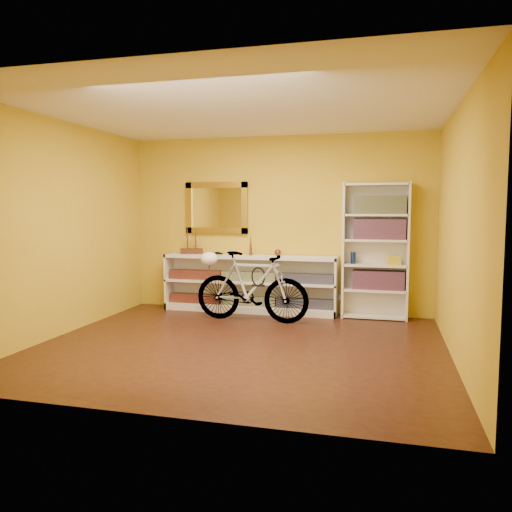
% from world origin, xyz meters
% --- Properties ---
extents(floor, '(4.50, 4.00, 0.01)m').
position_xyz_m(floor, '(0.00, 0.00, -0.01)').
color(floor, black).
rests_on(floor, ground).
extents(ceiling, '(4.50, 4.00, 0.01)m').
position_xyz_m(ceiling, '(0.00, 0.00, 2.60)').
color(ceiling, silver).
rests_on(ceiling, ground).
extents(back_wall, '(4.50, 0.01, 2.60)m').
position_xyz_m(back_wall, '(0.00, 2.00, 1.30)').
color(back_wall, gold).
rests_on(back_wall, ground).
extents(left_wall, '(0.01, 4.00, 2.60)m').
position_xyz_m(left_wall, '(-2.25, 0.00, 1.30)').
color(left_wall, gold).
rests_on(left_wall, ground).
extents(right_wall, '(0.01, 4.00, 2.60)m').
position_xyz_m(right_wall, '(2.25, 0.00, 1.30)').
color(right_wall, gold).
rests_on(right_wall, ground).
extents(gilt_mirror, '(0.98, 0.06, 0.78)m').
position_xyz_m(gilt_mirror, '(-0.95, 1.97, 1.55)').
color(gilt_mirror, olive).
rests_on(gilt_mirror, back_wall).
extents(wall_socket, '(0.09, 0.02, 0.09)m').
position_xyz_m(wall_socket, '(0.90, 1.99, 0.25)').
color(wall_socket, silver).
rests_on(wall_socket, back_wall).
extents(console_unit, '(2.60, 0.35, 0.85)m').
position_xyz_m(console_unit, '(-0.39, 1.81, 0.42)').
color(console_unit, silver).
rests_on(console_unit, floor).
extents(cd_row_lower, '(2.50, 0.13, 0.14)m').
position_xyz_m(cd_row_lower, '(-0.39, 1.79, 0.17)').
color(cd_row_lower, black).
rests_on(cd_row_lower, console_unit).
extents(cd_row_upper, '(2.50, 0.13, 0.14)m').
position_xyz_m(cd_row_upper, '(-0.39, 1.79, 0.54)').
color(cd_row_upper, navy).
rests_on(cd_row_upper, console_unit).
extents(model_ship, '(0.35, 0.20, 0.39)m').
position_xyz_m(model_ship, '(-1.30, 1.81, 1.05)').
color(model_ship, '#3B1A10').
rests_on(model_ship, console_unit).
extents(toy_car, '(0.00, 0.01, 0.00)m').
position_xyz_m(toy_car, '(-0.87, 1.81, 0.85)').
color(toy_car, black).
rests_on(toy_car, console_unit).
extents(bronze_ornament, '(0.05, 0.05, 0.31)m').
position_xyz_m(bronze_ornament, '(-0.37, 1.81, 1.01)').
color(bronze_ornament, '#57301D').
rests_on(bronze_ornament, console_unit).
extents(decorative_orb, '(0.10, 0.10, 0.10)m').
position_xyz_m(decorative_orb, '(0.04, 1.81, 0.90)').
color(decorative_orb, '#57301D').
rests_on(decorative_orb, console_unit).
extents(bookcase, '(0.90, 0.30, 1.90)m').
position_xyz_m(bookcase, '(1.42, 1.84, 0.95)').
color(bookcase, silver).
rests_on(bookcase, floor).
extents(book_row_a, '(0.70, 0.22, 0.26)m').
position_xyz_m(book_row_a, '(1.47, 1.84, 0.55)').
color(book_row_a, maroon).
rests_on(book_row_a, bookcase).
extents(book_row_b, '(0.70, 0.22, 0.28)m').
position_xyz_m(book_row_b, '(1.47, 1.84, 1.25)').
color(book_row_b, maroon).
rests_on(book_row_b, bookcase).
extents(book_row_c, '(0.70, 0.22, 0.25)m').
position_xyz_m(book_row_c, '(1.47, 1.84, 1.59)').
color(book_row_c, '#184654').
rests_on(book_row_c, bookcase).
extents(travel_mug, '(0.07, 0.07, 0.16)m').
position_xyz_m(travel_mug, '(1.12, 1.82, 0.85)').
color(travel_mug, navy).
rests_on(travel_mug, bookcase).
extents(red_tin, '(0.13, 0.13, 0.17)m').
position_xyz_m(red_tin, '(1.22, 1.87, 1.55)').
color(red_tin, maroon).
rests_on(red_tin, bookcase).
extents(yellow_bag, '(0.19, 0.14, 0.13)m').
position_xyz_m(yellow_bag, '(1.67, 1.80, 0.83)').
color(yellow_bag, gold).
rests_on(yellow_bag, bookcase).
extents(bicycle, '(0.52, 1.65, 0.96)m').
position_xyz_m(bicycle, '(-0.19, 1.21, 0.48)').
color(bicycle, silver).
rests_on(bicycle, floor).
extents(helmet, '(0.25, 0.24, 0.19)m').
position_xyz_m(helmet, '(-0.82, 1.25, 0.84)').
color(helmet, white).
rests_on(helmet, bicycle).
extents(u_lock, '(0.20, 0.02, 0.20)m').
position_xyz_m(u_lock, '(-0.10, 1.20, 0.62)').
color(u_lock, black).
rests_on(u_lock, bicycle).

